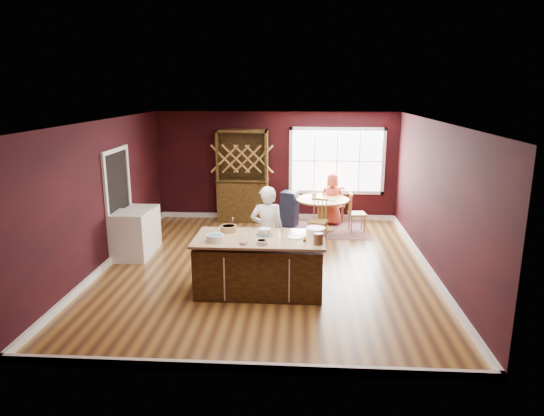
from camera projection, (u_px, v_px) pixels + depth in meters
The scene contains 28 objects.
room_shell at pixel (266, 197), 8.76m from camera, with size 7.00×7.00×7.00m.
window at pixel (337, 161), 11.99m from camera, with size 2.36×0.10×1.66m, color white, non-canonical shape.
doorway at pixel (119, 204), 9.60m from camera, with size 0.08×1.26×2.13m, color white, non-canonical shape.
kitchen_island at pixel (260, 265), 7.92m from camera, with size 2.10×1.10×0.92m.
dining_table at pixel (322, 208), 11.32m from camera, with size 1.23×1.23×0.75m.
baker at pixel (267, 231), 8.55m from camera, with size 0.59×0.39×1.62m, color silver.
layer_cake at pixel (265, 232), 7.89m from camera, with size 0.28×0.28×0.12m, color silver, non-canonical shape.
bowl_blue at pixel (215, 238), 7.59m from camera, with size 0.28×0.28×0.11m, color white.
bowl_yellow at pixel (229, 229), 8.11m from camera, with size 0.27×0.27×0.10m, color olive.
bowl_pink at pixel (243, 243), 7.45m from camera, with size 0.14×0.14×0.05m, color white.
bowl_olive at pixel (262, 242), 7.45m from camera, with size 0.18×0.18×0.07m, color #F8E8C2.
drinking_glass at pixel (281, 234), 7.70m from camera, with size 0.08×0.08×0.17m, color white.
dinner_plate at pixel (295, 237), 7.79m from camera, with size 0.24×0.24×0.02m, color #EFE7C6.
white_tub at pixel (316, 231), 7.97m from camera, with size 0.32×0.32×0.11m, color white.
stoneware_crock at pixel (318, 239), 7.43m from camera, with size 0.15×0.15×0.18m, color brown.
toy_figurine at pixel (304, 239), 7.56m from camera, with size 0.05×0.05×0.08m, color yellow, non-canonical shape.
rug at pixel (322, 229), 11.44m from camera, with size 2.04×1.58×0.01m, color brown.
chair_east at pixel (357, 212), 11.23m from camera, with size 0.39×0.37×0.93m, color brown, non-canonical shape.
chair_south at pixel (318, 220), 10.58m from camera, with size 0.39×0.37×0.92m, color brown, non-canonical shape.
chair_north at pixel (336, 203), 12.07m from camera, with size 0.39×0.37×0.92m, color brown, non-canonical shape.
seated_woman at pixel (332, 199), 11.76m from camera, with size 0.62×0.41×1.27m, color #C0442F.
high_chair at pixel (289, 208), 11.63m from camera, with size 0.36×0.36×0.89m, color #202841, non-canonical shape.
toddler at pixel (291, 193), 11.64m from camera, with size 0.18×0.14×0.26m, color #8CA5BF, non-canonical shape.
table_plate at pixel (331, 199), 11.20m from camera, with size 0.22×0.22×0.02m, color beige.
table_cup at pixel (314, 195), 11.44m from camera, with size 0.13×0.13×0.10m, color white.
hutch at pixel (243, 176), 11.98m from camera, with size 1.24×0.52×2.28m, color #3E2614.
washer at pixel (132, 236), 9.40m from camera, with size 0.65×0.62×0.94m, color silver.
dryer at pixel (142, 228), 10.03m from camera, with size 0.61×0.59×0.88m, color white.
Camera 1 is at (0.66, -8.52, 3.26)m, focal length 32.00 mm.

